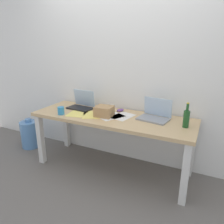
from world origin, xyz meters
The scene contains 14 objects.
ground_plane centered at (0.00, 0.00, 0.00)m, with size 8.00×8.00×0.00m, color slate.
back_wall centered at (0.00, 0.40, 1.30)m, with size 5.20×0.08×2.60m, color white.
desk centered at (0.00, 0.00, 0.63)m, with size 1.96×0.67×0.72m.
laptop_left centered at (-0.51, 0.12, 0.78)m, with size 0.35×0.25×0.24m.
laptop_right centered at (0.49, 0.11, 0.77)m, with size 0.38×0.29×0.23m.
beer_bottle centered at (0.85, 0.01, 0.82)m, with size 0.06×0.06×0.26m.
computer_mouse centered at (0.02, 0.21, 0.74)m, with size 0.06×0.10×0.03m, color #724799.
cardboard_box centered at (-0.08, -0.05, 0.78)m, with size 0.20×0.18×0.12m, color tan.
coffee_mug centered at (-0.59, -0.22, 0.77)m, with size 0.08×0.08×0.10m, color #338CC6.
paper_yellow_folder centered at (-0.24, -0.07, 0.72)m, with size 0.21×0.30×0.00m, color #F4E06B.
paper_sheet_center centered at (0.00, -0.02, 0.72)m, with size 0.21×0.30×0.00m, color white.
paper_sheet_near_back centered at (0.12, 0.04, 0.72)m, with size 0.21×0.30×0.00m, color white.
paper_sheet_front_left centered at (-0.43, -0.09, 0.72)m, with size 0.21×0.30×0.00m, color #F4E06B.
water_cooler_jug centered at (-1.42, 0.00, 0.21)m, with size 0.27×0.27×0.46m.
Camera 1 is at (1.04, -2.17, 1.55)m, focal length 33.81 mm.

